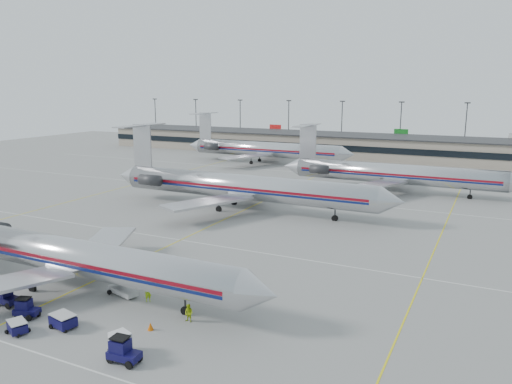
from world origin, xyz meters
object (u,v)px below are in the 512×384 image
Objects in this scene: jet_second_row at (238,186)px; tug_center at (26,308)px; jet_foreground at (63,254)px; uld_container at (120,344)px; belt_loader at (123,289)px.

jet_second_row is 42.25m from tug_center.
jet_foreground is 19.14× the size of tug_center.
uld_container is (13.66, -7.62, -2.51)m from jet_foreground.
jet_second_row is 35.54m from belt_loader.
belt_loader is at bearing 150.25° from uld_container.
tug_center is (1.74, -42.11, -3.05)m from jet_second_row.
belt_loader is (4.44, 7.26, -0.22)m from tug_center.
uld_container is at bearing -24.48° from tug_center.
jet_foreground is 15.84m from uld_container.
tug_center is 1.17× the size of uld_container.
uld_container is at bearing -36.67° from belt_loader.
uld_container is at bearing -29.16° from jet_foreground.
jet_second_row is at bearing 127.56° from uld_container.
jet_second_row reaches higher than belt_loader.
jet_foreground is 0.88× the size of jet_second_row.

